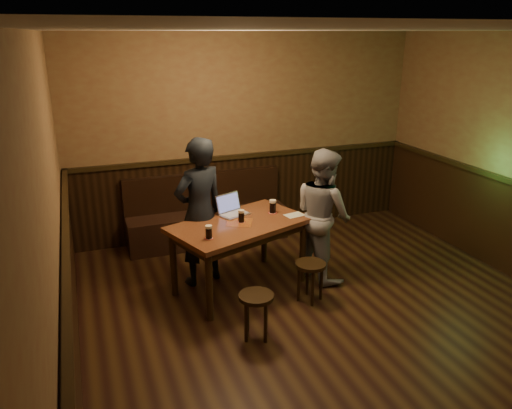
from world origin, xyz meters
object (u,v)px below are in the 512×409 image
at_px(pub_table, 240,231).
at_px(laptop, 232,209).
at_px(person_suit, 200,212).
at_px(bench, 207,220).
at_px(stool_right, 310,271).
at_px(person_grey, 323,214).
at_px(pint_left, 209,232).
at_px(pint_right, 273,206).
at_px(pint_mid, 241,216).
at_px(stool_left, 256,303).

relative_size(pub_table, laptop, 4.27).
relative_size(pub_table, person_suit, 0.99).
distance_m(bench, stool_right, 2.07).
distance_m(pub_table, person_grey, 1.02).
distance_m(pint_left, person_suit, 0.64).
distance_m(laptop, person_grey, 1.06).
distance_m(pint_right, laptop, 0.48).
xyz_separation_m(pint_mid, person_suit, (-0.39, 0.31, -0.01)).
height_order(pub_table, stool_right, pub_table).
xyz_separation_m(person_suit, person_grey, (1.38, -0.35, -0.08)).
height_order(stool_right, pint_left, pint_left).
relative_size(pint_left, person_grey, 0.09).
bearing_deg(person_suit, pint_mid, 122.49).
bearing_deg(bench, pint_right, -70.15).
height_order(stool_left, pint_right, pint_right).
height_order(pint_left, person_suit, person_suit).
relative_size(pint_right, laptop, 0.40).
bearing_deg(bench, pint_left, -103.84).
bearing_deg(laptop, person_suit, 154.75).
relative_size(stool_left, person_grey, 0.29).
bearing_deg(person_suit, pint_left, 65.00).
height_order(pub_table, person_grey, person_grey).
bearing_deg(stool_left, person_grey, 38.97).
relative_size(pint_left, pint_mid, 1.00).
xyz_separation_m(stool_right, person_suit, (-0.99, 0.85, 0.50)).
height_order(stool_left, person_grey, person_grey).
bearing_deg(stool_right, stool_left, -150.31).
height_order(laptop, person_grey, person_grey).
height_order(stool_left, stool_right, stool_left).
bearing_deg(pub_table, person_grey, -21.91).
bearing_deg(bench, laptop, -89.94).
bearing_deg(pint_mid, pint_left, -144.66).
distance_m(pint_mid, person_suit, 0.50).
distance_m(stool_left, person_grey, 1.57).
relative_size(pub_table, pint_left, 11.79).
relative_size(stool_right, pint_mid, 3.10).
height_order(pint_right, person_grey, person_grey).
bearing_deg(stool_right, laptop, 126.98).
bearing_deg(stool_right, person_suit, 139.45).
xyz_separation_m(stool_left, pint_left, (-0.27, 0.67, 0.51)).
distance_m(pub_table, pint_right, 0.52).
distance_m(pint_mid, person_grey, 0.99).
bearing_deg(person_suit, stool_right, 120.21).
bearing_deg(pint_right, pint_left, -151.68).
xyz_separation_m(stool_right, pint_mid, (-0.60, 0.54, 0.52)).
height_order(pint_mid, laptop, laptop).
bearing_deg(person_grey, stool_left, 120.76).
bearing_deg(laptop, bench, 68.34).
height_order(pub_table, stool_left, pub_table).
xyz_separation_m(pint_mid, laptop, (-0.02, 0.29, -0.01)).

